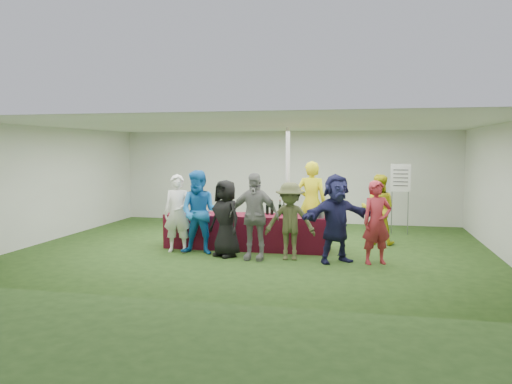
% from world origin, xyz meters
% --- Properties ---
extents(ground, '(60.00, 60.00, 0.00)m').
position_xyz_m(ground, '(0.00, 0.00, 0.00)').
color(ground, '#284719').
rests_on(ground, ground).
extents(tent, '(10.00, 10.00, 10.00)m').
position_xyz_m(tent, '(0.50, 1.20, 1.35)').
color(tent, white).
rests_on(tent, ground).
extents(serving_table, '(3.60, 0.80, 0.75)m').
position_xyz_m(serving_table, '(-0.19, -0.13, 0.38)').
color(serving_table, maroon).
rests_on(serving_table, ground).
extents(wine_bottles, '(0.60, 0.15, 0.32)m').
position_xyz_m(wine_bottles, '(0.35, -0.00, 0.87)').
color(wine_bottles, black).
rests_on(wine_bottles, serving_table).
extents(wine_glasses, '(1.21, 0.11, 0.16)m').
position_xyz_m(wine_glasses, '(-1.06, -0.40, 0.86)').
color(wine_glasses, silver).
rests_on(wine_glasses, serving_table).
extents(water_bottle, '(0.07, 0.07, 0.23)m').
position_xyz_m(water_bottle, '(-0.14, -0.05, 0.85)').
color(water_bottle, silver).
rests_on(water_bottle, serving_table).
extents(bar_towel, '(0.25, 0.18, 0.03)m').
position_xyz_m(bar_towel, '(1.28, -0.08, 0.77)').
color(bar_towel, white).
rests_on(bar_towel, serving_table).
extents(dump_bucket, '(0.26, 0.26, 0.18)m').
position_xyz_m(dump_bucket, '(1.38, -0.35, 0.84)').
color(dump_bucket, slate).
rests_on(dump_bucket, serving_table).
extents(wine_list_sign, '(0.50, 0.03, 1.80)m').
position_xyz_m(wine_list_sign, '(3.20, 2.44, 1.32)').
color(wine_list_sign, slate).
rests_on(wine_list_sign, ground).
extents(staff_pourer, '(0.71, 0.48, 1.91)m').
position_xyz_m(staff_pourer, '(1.12, 0.74, 0.95)').
color(staff_pourer, yellow).
rests_on(staff_pourer, ground).
extents(staff_back, '(0.85, 0.70, 1.60)m').
position_xyz_m(staff_back, '(2.62, 1.03, 0.80)').
color(staff_back, gold).
rests_on(staff_back, ground).
extents(customer_0, '(0.64, 0.45, 1.65)m').
position_xyz_m(customer_0, '(-1.54, -0.79, 0.82)').
color(customer_0, white).
rests_on(customer_0, ground).
extents(customer_1, '(0.85, 0.67, 1.74)m').
position_xyz_m(customer_1, '(-1.02, -0.88, 0.87)').
color(customer_1, blue).
rests_on(customer_1, ground).
extents(customer_2, '(0.91, 0.82, 1.56)m').
position_xyz_m(customer_2, '(-0.43, -1.00, 0.78)').
color(customer_2, black).
rests_on(customer_2, ground).
extents(customer_3, '(1.03, 0.47, 1.72)m').
position_xyz_m(customer_3, '(0.19, -1.15, 0.86)').
color(customer_3, gray).
rests_on(customer_3, ground).
extents(customer_4, '(1.04, 0.67, 1.53)m').
position_xyz_m(customer_4, '(0.89, -1.02, 0.77)').
color(customer_4, '#474B29').
rests_on(customer_4, ground).
extents(customer_5, '(1.61, 1.28, 1.71)m').
position_xyz_m(customer_5, '(1.79, -1.06, 0.86)').
color(customer_5, '#1B1C46').
rests_on(customer_5, ground).
extents(customer_6, '(0.68, 0.58, 1.59)m').
position_xyz_m(customer_6, '(2.55, -1.03, 0.79)').
color(customer_6, '#A22530').
rests_on(customer_6, ground).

